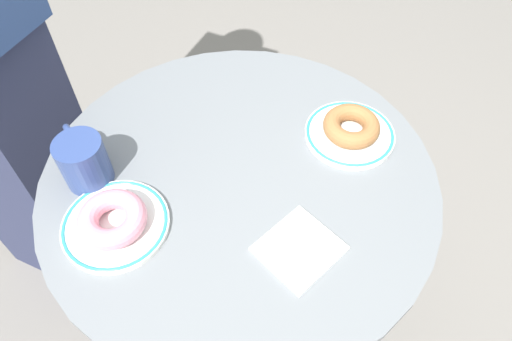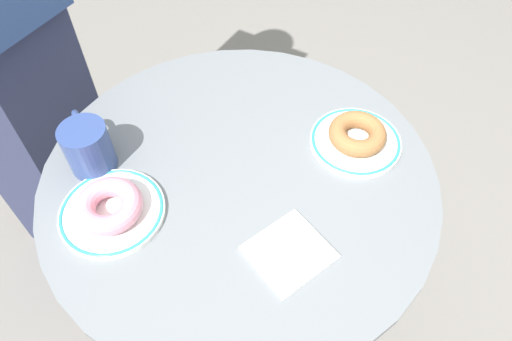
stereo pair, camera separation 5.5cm
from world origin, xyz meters
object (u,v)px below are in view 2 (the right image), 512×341
(donut_pink_frosted, at_px, (109,206))
(donut_cinnamon, at_px, (357,134))
(plate_right, at_px, (355,141))
(coffee_mug, at_px, (88,146))
(cafe_table, at_px, (242,240))
(paper_napkin, at_px, (289,252))
(plate_left, at_px, (112,212))

(donut_pink_frosted, distance_m, donut_cinnamon, 0.46)
(plate_right, relative_size, coffee_mug, 1.38)
(cafe_table, distance_m, donut_cinnamon, 0.35)
(paper_napkin, height_order, coffee_mug, coffee_mug)
(plate_right, bearing_deg, paper_napkin, -150.70)
(cafe_table, relative_size, coffee_mug, 6.10)
(plate_left, height_order, donut_pink_frosted, donut_pink_frosted)
(donut_pink_frosted, bearing_deg, donut_cinnamon, -9.95)
(cafe_table, bearing_deg, donut_cinnamon, -12.05)
(plate_left, distance_m, coffee_mug, 0.13)
(plate_right, distance_m, coffee_mug, 0.49)
(cafe_table, xyz_separation_m, plate_left, (-0.23, 0.03, 0.25))
(donut_pink_frosted, bearing_deg, paper_napkin, -44.06)
(donut_pink_frosted, distance_m, coffee_mug, 0.13)
(cafe_table, bearing_deg, plate_right, -12.05)
(donut_cinnamon, bearing_deg, coffee_mug, 155.11)
(coffee_mug, bearing_deg, plate_left, -94.32)
(coffee_mug, bearing_deg, paper_napkin, -58.36)
(cafe_table, relative_size, donut_cinnamon, 7.08)
(cafe_table, distance_m, plate_left, 0.34)
(cafe_table, height_order, donut_pink_frosted, donut_pink_frosted)
(donut_pink_frosted, bearing_deg, plate_left, 66.95)
(paper_napkin, bearing_deg, donut_pink_frosted, 135.94)
(donut_cinnamon, bearing_deg, donut_pink_frosted, 170.05)
(paper_napkin, bearing_deg, donut_cinnamon, 29.30)
(donut_pink_frosted, xyz_separation_m, paper_napkin, (0.22, -0.21, -0.03))
(donut_cinnamon, xyz_separation_m, coffee_mug, (-0.44, 0.21, 0.02))
(coffee_mug, bearing_deg, donut_pink_frosted, -94.78)
(cafe_table, relative_size, plate_right, 4.41)
(donut_cinnamon, relative_size, coffee_mug, 0.86)
(cafe_table, distance_m, plate_right, 0.34)
(plate_right, xyz_separation_m, donut_cinnamon, (-0.00, 0.00, 0.02))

